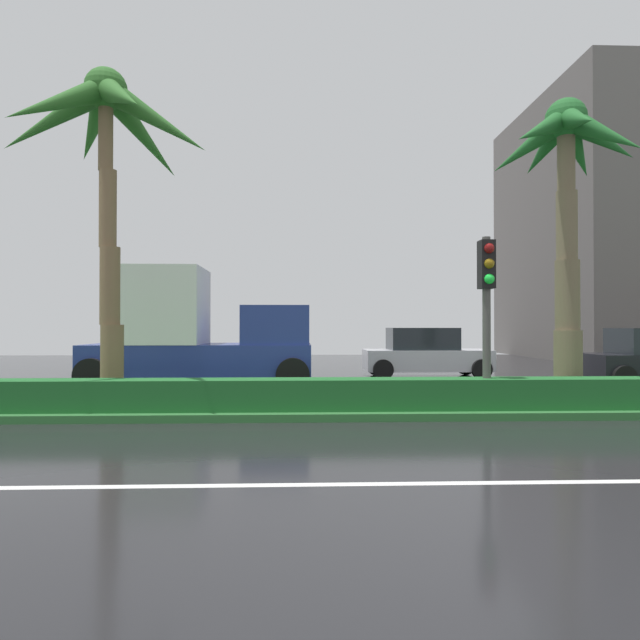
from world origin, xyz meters
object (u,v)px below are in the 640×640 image
at_px(traffic_signal_median_right, 487,290).
at_px(car_in_traffic_leading, 425,353).
at_px(palm_tree_mid_left, 106,139).
at_px(palm_tree_centre_left, 567,170).
at_px(box_truck_lead, 198,334).

xyz_separation_m(traffic_signal_median_right, car_in_traffic_leading, (0.66, 8.31, -1.67)).
height_order(palm_tree_mid_left, palm_tree_centre_left, palm_tree_mid_left).
bearing_deg(car_in_traffic_leading, traffic_signal_median_right, -94.52).
bearing_deg(box_truck_lead, traffic_signal_median_right, -39.02).
xyz_separation_m(palm_tree_mid_left, car_in_traffic_leading, (8.53, 7.10, -4.98)).
bearing_deg(palm_tree_centre_left, box_truck_lead, 154.82).
bearing_deg(palm_tree_mid_left, box_truck_lead, 73.93).
bearing_deg(traffic_signal_median_right, palm_tree_mid_left, 171.30).
height_order(palm_tree_centre_left, traffic_signal_median_right, palm_tree_centre_left).
distance_m(palm_tree_mid_left, box_truck_lead, 6.10).
relative_size(traffic_signal_median_right, box_truck_lead, 0.53).
distance_m(palm_tree_centre_left, car_in_traffic_leading, 8.50).
bearing_deg(traffic_signal_median_right, palm_tree_centre_left, 28.65).
bearing_deg(palm_tree_mid_left, palm_tree_centre_left, 0.08).
distance_m(palm_tree_mid_left, traffic_signal_median_right, 8.63).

